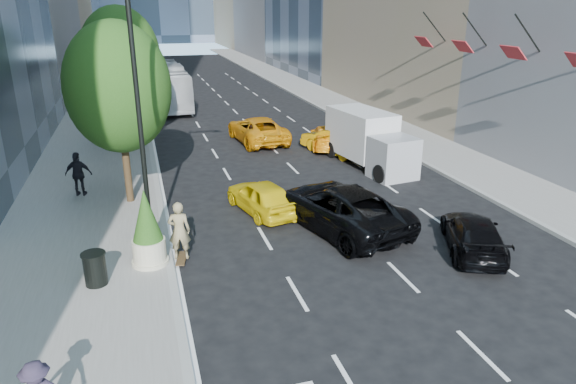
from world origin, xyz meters
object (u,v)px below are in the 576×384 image
object	(u,v)px
skateboarder	(180,234)
city_bus	(166,85)
black_sedan_lincoln	(340,207)
planter_shrub	(147,229)
trash_can	(95,269)
box_truck	(369,139)
black_sedan_mercedes	(473,234)

from	to	relation	value
skateboarder	city_bus	xyz separation A→B (m)	(1.57, 29.16, 0.76)
black_sedan_lincoln	city_bus	xyz separation A→B (m)	(-4.53, 28.05, 0.90)
skateboarder	planter_shrub	distance (m)	1.07
trash_can	planter_shrub	xyz separation A→B (m)	(1.61, 0.92, 0.72)
box_truck	trash_can	xyz separation A→B (m)	(-13.17, -9.29, -0.81)
black_sedan_mercedes	city_bus	bearing A→B (deg)	-50.49
black_sedan_lincoln	planter_shrub	xyz separation A→B (m)	(-7.10, -1.21, 0.51)
trash_can	box_truck	bearing A→B (deg)	35.20
black_sedan_lincoln	box_truck	size ratio (longest dim) A/B	1.00
black_sedan_mercedes	planter_shrub	world-z (taller)	planter_shrub
black_sedan_lincoln	black_sedan_mercedes	bearing A→B (deg)	124.30
skateboarder	city_bus	distance (m)	29.21
skateboarder	black_sedan_mercedes	distance (m)	10.01
city_bus	trash_can	distance (m)	30.49
black_sedan_mercedes	city_bus	world-z (taller)	city_bus
black_sedan_lincoln	black_sedan_mercedes	world-z (taller)	black_sedan_lincoln
black_sedan_lincoln	planter_shrub	bearing A→B (deg)	-6.02
box_truck	trash_can	bearing A→B (deg)	-152.86
black_sedan_lincoln	city_bus	bearing A→B (deg)	-96.49
city_bus	box_truck	distance (m)	22.75
black_sedan_mercedes	trash_can	distance (m)	12.44
trash_can	planter_shrub	distance (m)	1.99
black_sedan_mercedes	box_truck	size ratio (longest dim) A/B	0.70
box_truck	black_sedan_mercedes	bearing A→B (deg)	-102.30
black_sedan_mercedes	planter_shrub	bearing A→B (deg)	14.73
skateboarder	black_sedan_lincoln	world-z (taller)	skateboarder
black_sedan_lincoln	box_truck	world-z (taller)	box_truck
black_sedan_lincoln	black_sedan_mercedes	distance (m)	4.84
skateboarder	planter_shrub	xyz separation A→B (m)	(-1.00, -0.10, 0.37)
skateboarder	planter_shrub	world-z (taller)	planter_shrub
skateboarder	black_sedan_lincoln	bearing A→B (deg)	-158.09
black_sedan_mercedes	box_truck	xyz separation A→B (m)	(0.76, 10.27, 0.82)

